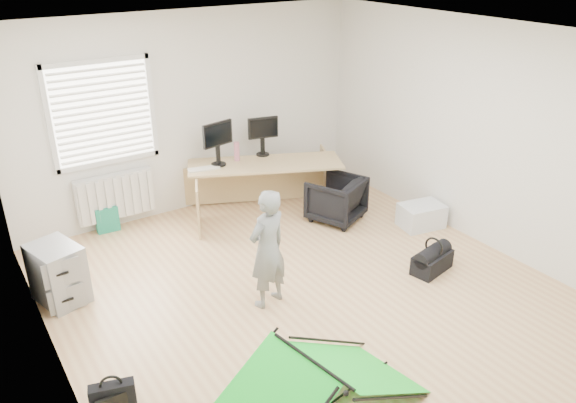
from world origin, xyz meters
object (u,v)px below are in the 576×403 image
filing_cabinet (58,274)px  monitor_left (218,150)px  office_chair (336,199)px  desk (266,187)px  thermos (237,151)px  monitor_right (263,141)px  kite (312,391)px  storage_crate (421,216)px  person (268,249)px  laptop_bag (113,398)px  duffel_bag (432,262)px

filing_cabinet → monitor_left: (2.38, 0.96, 0.61)m
monitor_left → office_chair: bearing=-52.9°
desk → office_chair: bearing=-25.8°
thermos → office_chair: 1.51m
monitor_right → kite: 4.23m
thermos → office_chair: thermos is taller
monitor_left → storage_crate: (2.03, -1.84, -0.78)m
thermos → monitor_left: bearing=-177.4°
desk → person: bearing=-96.2°
desk → kite: desk is taller
laptop_bag → kite: bearing=-20.6°
monitor_right → person: size_ratio=0.33×
laptop_bag → monitor_left: bearing=65.6°
filing_cabinet → monitor_right: monitor_right is taller
monitor_left → monitor_right: bearing=-11.4°
monitor_left → kite: (-1.13, -3.76, -0.63)m
thermos → duffel_bag: (1.03, -2.72, -0.73)m
thermos → monitor_right: bearing=-1.3°
filing_cabinet → office_chair: bearing=-17.4°
duffel_bag → filing_cabinet: bearing=143.2°
monitor_left → kite: bearing=-118.5°
kite → monitor_right: bearing=54.8°
thermos → storage_crate: (1.74, -1.86, -0.69)m
laptop_bag → filing_cabinet: bearing=105.4°
filing_cabinet → duffel_bag: filing_cabinet is taller
filing_cabinet → thermos: thermos is taller
office_chair → laptop_bag: bearing=1.8°
desk → filing_cabinet: bearing=-142.6°
filing_cabinet → thermos: 2.89m
storage_crate → thermos: bearing=133.2°
desk → thermos: thermos is taller
thermos → office_chair: size_ratio=0.40×
monitor_right → office_chair: size_ratio=0.64×
monitor_left → duffel_bag: 3.13m
thermos → duffel_bag: bearing=-69.2°
monitor_left → laptop_bag: 3.78m
office_chair → person: size_ratio=0.52×
filing_cabinet → monitor_left: bearing=6.1°
monitor_right → kite: (-1.83, -3.76, -0.62)m
monitor_right → laptop_bag: monitor_right is taller
thermos → kite: (-1.42, -3.77, -0.55)m
filing_cabinet → laptop_bag: filing_cabinet is taller
desk → monitor_right: size_ratio=4.90×
person → kite: size_ratio=0.67×
kite → laptop_bag: (-1.28, 0.96, -0.17)m
desk → storage_crate: 2.15m
thermos → desk: bearing=-47.2°
storage_crate → office_chair: bearing=136.4°
person → storage_crate: 2.68m
monitor_left → duffel_bag: monitor_left is taller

